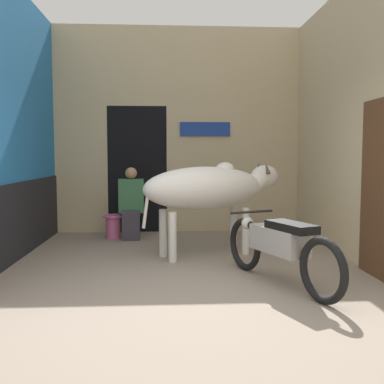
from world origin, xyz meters
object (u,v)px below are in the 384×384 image
object	(u,v)px
motorcycle_near	(279,246)
shopkeeper_seated	(131,202)
cow	(210,188)
plastic_stool	(113,226)

from	to	relation	value
motorcycle_near	shopkeeper_seated	size ratio (longest dim) A/B	1.59
cow	motorcycle_near	bearing A→B (deg)	-68.29
plastic_stool	cow	bearing A→B (deg)	-41.96
plastic_stool	motorcycle_near	bearing A→B (deg)	-53.60
shopkeeper_seated	plastic_stool	distance (m)	0.54
cow	motorcycle_near	distance (m)	1.74
cow	plastic_stool	bearing A→B (deg)	138.04
motorcycle_near	cow	bearing A→B (deg)	111.71
shopkeeper_seated	motorcycle_near	bearing A→B (deg)	-57.05
motorcycle_near	shopkeeper_seated	xyz separation A→B (m)	(-1.85, 2.85, 0.19)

